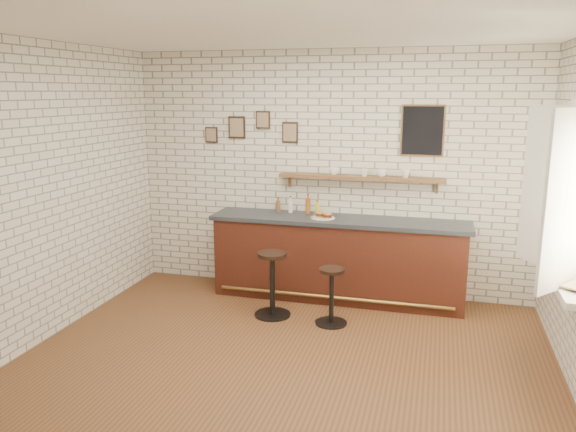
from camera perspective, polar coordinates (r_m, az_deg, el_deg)
name	(u,v)px	position (r m, az deg, el deg)	size (l,w,h in m)	color
ground	(287,357)	(5.56, -0.12, -14.14)	(5.00, 5.00, 0.00)	brown
bar_counter	(338,258)	(6.88, 5.09, -4.32)	(3.10, 0.65, 1.01)	#461C12
sandwich_plate	(323,218)	(6.74, 3.57, -0.18)	(0.28, 0.28, 0.01)	white
ciabatta_sandwich	(324,214)	(6.73, 3.65, 0.16)	(0.24, 0.17, 0.07)	tan
potato_chips	(321,217)	(6.74, 3.40, -0.11)	(0.26, 0.18, 0.00)	gold
bitters_bottle_brown	(278,206)	(7.08, -1.00, 1.03)	(0.06, 0.06, 0.19)	brown
bitters_bottle_white	(290,206)	(7.04, 0.25, 1.04)	(0.05, 0.05, 0.21)	white
bitters_bottle_amber	(308,205)	(6.98, 2.03, 1.09)	(0.06, 0.06, 0.25)	#9B4D19
condiment_bottle_yellow	(317,208)	(6.96, 2.99, 0.79)	(0.05, 0.05, 0.17)	gold
bar_stool_left	(272,282)	(6.37, -1.60, -6.73)	(0.42, 0.42, 0.74)	black
bar_stool_right	(332,294)	(6.18, 4.44, -7.94)	(0.36, 0.36, 0.63)	black
wall_shelf	(360,178)	(6.83, 7.36, 3.86)	(2.00, 0.18, 0.18)	brown
shelf_cup_a	(334,171)	(6.87, 4.71, 4.55)	(0.12, 0.12, 0.09)	white
shelf_cup_b	(364,173)	(6.82, 7.76, 4.39)	(0.10, 0.10, 0.09)	white
shelf_cup_c	(382,173)	(6.79, 9.52, 4.32)	(0.12, 0.12, 0.09)	white
shelf_cup_d	(405,174)	(6.77, 11.84, 4.23)	(0.11, 0.11, 0.10)	white
back_wall_decor	(348,130)	(6.87, 6.14, 8.71)	(2.96, 0.02, 0.56)	black
window_sill	(562,280)	(5.45, 26.09, -5.84)	(0.20, 1.35, 0.06)	white
casement_window	(566,195)	(5.27, 26.42, 1.96)	(0.40, 1.30, 1.56)	white
book_lower	(566,284)	(5.21, 26.39, -6.23)	(0.16, 0.21, 0.02)	tan
book_upper	(567,283)	(5.17, 26.47, -6.13)	(0.17, 0.23, 0.02)	tan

